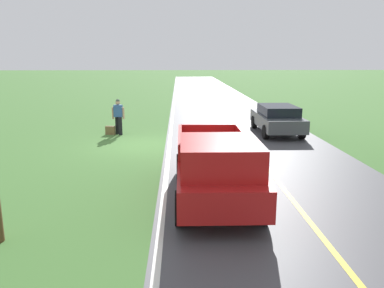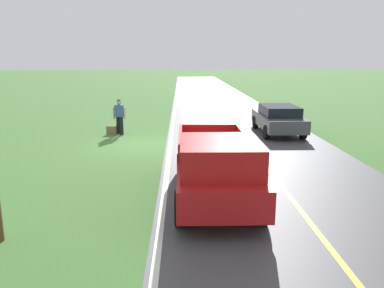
% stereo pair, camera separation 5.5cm
% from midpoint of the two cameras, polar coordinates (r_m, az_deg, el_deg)
% --- Properties ---
extents(ground_plane, '(200.00, 200.00, 0.00)m').
position_cam_midpoint_polar(ground_plane, '(16.62, -7.03, -0.16)').
color(ground_plane, '#427033').
extents(road_surface, '(7.23, 120.00, 0.00)m').
position_cam_midpoint_polar(road_surface, '(16.81, 8.61, -0.06)').
color(road_surface, '#47474C').
rests_on(road_surface, ground).
extents(lane_edge_line, '(0.16, 117.60, 0.00)m').
position_cam_midpoint_polar(lane_edge_line, '(16.55, -3.18, -0.12)').
color(lane_edge_line, silver).
rests_on(lane_edge_line, ground).
extents(lane_centre_line, '(0.14, 117.60, 0.00)m').
position_cam_midpoint_polar(lane_centre_line, '(16.81, 8.61, -0.05)').
color(lane_centre_line, gold).
rests_on(lane_centre_line, ground).
extents(hitchhiker_walking, '(0.62, 0.53, 1.75)m').
position_cam_midpoint_polar(hitchhiker_walking, '(19.01, -10.73, 4.36)').
color(hitchhiker_walking, black).
rests_on(hitchhiker_walking, ground).
extents(suitcase_carried, '(0.48, 0.24, 0.42)m').
position_cam_midpoint_polar(suitcase_carried, '(19.17, -11.91, 2.04)').
color(suitcase_carried, brown).
rests_on(suitcase_carried, ground).
extents(pickup_truck_passing, '(2.13, 5.41, 1.82)m').
position_cam_midpoint_polar(pickup_truck_passing, '(9.89, 3.80, -3.31)').
color(pickup_truck_passing, '#B21919').
rests_on(pickup_truck_passing, ground).
extents(sedan_near_oncoming, '(1.94, 4.40, 1.41)m').
position_cam_midpoint_polar(sedan_near_oncoming, '(19.43, 12.88, 3.77)').
color(sedan_near_oncoming, '#4C5156').
rests_on(sedan_near_oncoming, ground).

